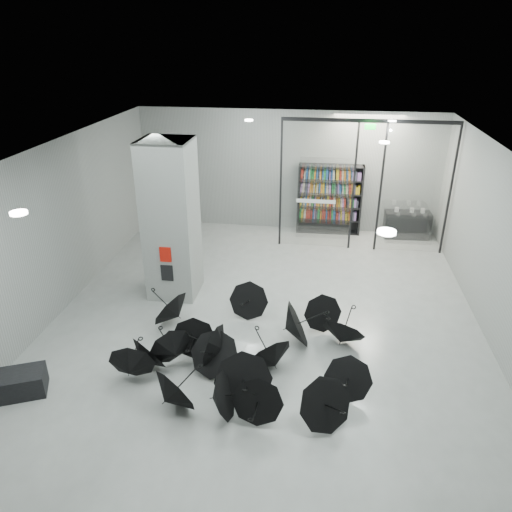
# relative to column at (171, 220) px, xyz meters

# --- Properties ---
(room) EXTENTS (14.00, 14.02, 4.01)m
(room) POSITION_rel_column_xyz_m (2.50, -2.00, 0.84)
(room) COLOR gray
(room) RESTS_ON ground
(column) EXTENTS (1.20, 1.20, 4.00)m
(column) POSITION_rel_column_xyz_m (0.00, 0.00, 0.00)
(column) COLOR slate
(column) RESTS_ON ground
(fire_cabinet) EXTENTS (0.28, 0.04, 0.38)m
(fire_cabinet) POSITION_rel_column_xyz_m (0.00, -0.62, -0.65)
(fire_cabinet) COLOR #A50A07
(fire_cabinet) RESTS_ON column
(info_panel) EXTENTS (0.30, 0.03, 0.42)m
(info_panel) POSITION_rel_column_xyz_m (0.00, -0.62, -1.15)
(info_panel) COLOR black
(info_panel) RESTS_ON column
(exit_sign) EXTENTS (0.30, 0.06, 0.15)m
(exit_sign) POSITION_rel_column_xyz_m (4.90, 3.30, 1.82)
(exit_sign) COLOR #0CE533
(exit_sign) RESTS_ON room
(glass_partition) EXTENTS (5.06, 0.08, 4.00)m
(glass_partition) POSITION_rel_column_xyz_m (4.89, 3.50, 0.18)
(glass_partition) COLOR silver
(glass_partition) RESTS_ON ground
(bench) EXTENTS (1.53, 1.13, 0.45)m
(bench) POSITION_rel_column_xyz_m (-2.00, -4.36, -1.77)
(bench) COLOR black
(bench) RESTS_ON ground
(bookshelf) EXTENTS (2.12, 0.46, 2.33)m
(bookshelf) POSITION_rel_column_xyz_m (3.93, 4.75, -0.84)
(bookshelf) COLOR black
(bookshelf) RESTS_ON ground
(shop_counter) EXTENTS (1.49, 0.66, 0.87)m
(shop_counter) POSITION_rel_column_xyz_m (6.52, 4.66, -1.56)
(shop_counter) COLOR black
(shop_counter) RESTS_ON ground
(umbrella_cluster) EXTENTS (5.17, 4.60, 1.27)m
(umbrella_cluster) POSITION_rel_column_xyz_m (2.23, -3.01, -1.70)
(umbrella_cluster) COLOR black
(umbrella_cluster) RESTS_ON ground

